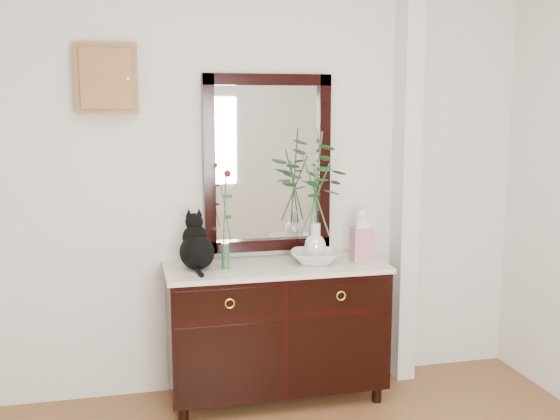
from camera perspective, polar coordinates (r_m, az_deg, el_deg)
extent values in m
cube|color=silver|center=(4.09, -2.50, 2.78)|extent=(3.60, 0.04, 2.70)
cube|color=silver|center=(4.31, 10.89, 2.95)|extent=(0.12, 0.20, 2.70)
cube|color=black|center=(4.06, -0.33, -10.15)|extent=(1.30, 0.50, 0.82)
cube|color=beige|center=(3.96, -0.33, -5.01)|extent=(1.33, 0.52, 0.03)
cube|color=black|center=(4.08, -1.08, 4.05)|extent=(0.80, 0.06, 1.10)
cube|color=white|center=(4.10, -1.13, 4.06)|extent=(0.66, 0.01, 0.96)
cube|color=brown|center=(3.95, -14.87, 10.99)|extent=(0.35, 0.10, 0.40)
imported|color=silver|center=(3.99, 3.08, -4.12)|extent=(0.36, 0.36, 0.07)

